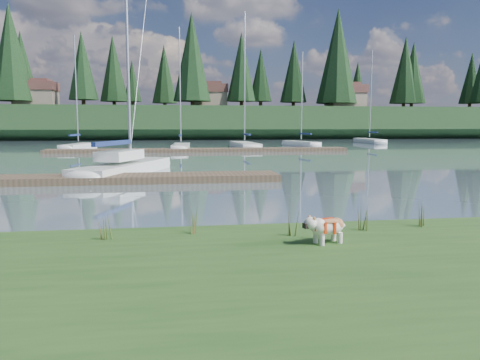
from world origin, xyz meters
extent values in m
plane|color=slate|center=(0.00, 30.00, 0.00)|extent=(200.00, 200.00, 0.00)
cube|color=#2B4D1D|center=(0.00, -6.00, 0.17)|extent=(60.00, 9.00, 0.35)
cube|color=black|center=(0.00, 73.00, 2.50)|extent=(200.00, 20.00, 5.00)
cylinder|color=silver|center=(2.01, -3.35, 0.44)|extent=(0.09, 0.09, 0.19)
cylinder|color=silver|center=(1.95, -3.17, 0.44)|extent=(0.09, 0.09, 0.19)
cylinder|color=silver|center=(2.37, -3.24, 0.44)|extent=(0.09, 0.09, 0.19)
cylinder|color=silver|center=(2.31, -3.07, 0.44)|extent=(0.09, 0.09, 0.19)
ellipsoid|color=silver|center=(2.17, -3.21, 0.64)|extent=(0.68, 0.47, 0.29)
ellipsoid|color=#AD6940|center=(2.17, -3.21, 0.73)|extent=(0.50, 0.40, 0.10)
ellipsoid|color=silver|center=(1.81, -3.31, 0.73)|extent=(0.27, 0.28, 0.22)
cube|color=black|center=(1.72, -3.34, 0.70)|extent=(0.09, 0.12, 0.08)
cube|color=silver|center=(-2.75, 12.10, 0.22)|extent=(4.28, 7.92, 0.70)
ellipsoid|color=silver|center=(-1.44, 15.76, 0.22)|extent=(2.31, 2.57, 0.70)
cylinder|color=silver|center=(-2.51, 12.76, 6.69)|extent=(0.14, 0.14, 11.78)
cube|color=navy|center=(-3.13, 11.01, 1.55)|extent=(1.38, 3.40, 0.20)
cube|color=silver|center=(-2.89, 11.68, 0.95)|extent=(2.11, 3.08, 0.45)
cube|color=#4C3D2C|center=(-4.00, 9.00, 0.15)|extent=(16.00, 2.00, 0.30)
cube|color=#4C3D2C|center=(2.00, 30.00, 0.15)|extent=(26.00, 2.20, 0.30)
cube|color=silver|center=(-9.21, 35.25, 0.22)|extent=(2.51, 6.42, 0.70)
ellipsoid|color=silver|center=(-8.66, 38.33, 0.22)|extent=(1.65, 1.92, 0.70)
cylinder|color=silver|center=(-9.21, 35.25, 5.70)|extent=(0.12, 0.12, 9.79)
cube|color=navy|center=(-9.36, 34.41, 1.40)|extent=(0.64, 2.49, 0.20)
cube|color=silver|center=(0.38, 32.99, 0.22)|extent=(1.90, 6.64, 0.70)
ellipsoid|color=silver|center=(0.59, 36.26, 0.22)|extent=(1.54, 1.87, 0.70)
cylinder|color=silver|center=(0.38, 32.99, 5.96)|extent=(0.12, 0.12, 10.32)
cube|color=navy|center=(0.33, 32.10, 1.40)|extent=(0.36, 2.62, 0.20)
cube|color=silver|center=(6.84, 35.94, 0.22)|extent=(2.13, 8.21, 0.70)
ellipsoid|color=silver|center=(6.70, 40.02, 0.22)|extent=(1.85, 2.28, 0.70)
cylinder|color=silver|center=(6.84, 35.94, 7.07)|extent=(0.12, 0.12, 12.53)
cube|color=navy|center=(6.88, 34.83, 1.40)|extent=(0.31, 3.25, 0.20)
cube|color=silver|center=(13.36, 38.15, 0.22)|extent=(2.84, 6.11, 0.70)
ellipsoid|color=silver|center=(12.60, 41.03, 0.22)|extent=(1.67, 1.90, 0.70)
cylinder|color=silver|center=(13.36, 38.15, 5.40)|extent=(0.12, 0.12, 9.19)
cube|color=navy|center=(13.57, 37.36, 1.40)|extent=(0.80, 2.34, 0.20)
cube|color=silver|center=(24.49, 45.83, 0.22)|extent=(1.85, 7.26, 0.70)
ellipsoid|color=silver|center=(24.60, 49.43, 0.22)|extent=(1.63, 2.01, 0.70)
cylinder|color=silver|center=(24.49, 45.83, 6.18)|extent=(0.12, 0.12, 10.75)
cube|color=navy|center=(24.46, 44.84, 1.40)|extent=(0.28, 2.87, 0.20)
cone|color=#475B23|center=(-0.14, -2.13, 0.59)|extent=(0.03, 0.03, 0.49)
cone|color=brown|center=(-0.03, -2.20, 0.55)|extent=(0.03, 0.03, 0.39)
cone|color=#475B23|center=(-0.08, -2.10, 0.62)|extent=(0.03, 0.03, 0.54)
cone|color=brown|center=(0.00, -2.16, 0.52)|extent=(0.03, 0.03, 0.34)
cone|color=#475B23|center=(-0.12, -2.21, 0.57)|extent=(0.03, 0.03, 0.44)
cone|color=#475B23|center=(1.64, -2.54, 0.59)|extent=(0.03, 0.03, 0.47)
cone|color=brown|center=(1.75, -2.61, 0.54)|extent=(0.03, 0.03, 0.38)
cone|color=#475B23|center=(1.70, -2.51, 0.61)|extent=(0.03, 0.03, 0.52)
cone|color=brown|center=(1.78, -2.57, 0.52)|extent=(0.03, 0.03, 0.33)
cone|color=#475B23|center=(1.66, -2.62, 0.56)|extent=(0.03, 0.03, 0.43)
cone|color=#475B23|center=(3.08, -2.33, 0.60)|extent=(0.03, 0.03, 0.51)
cone|color=brown|center=(3.19, -2.40, 0.55)|extent=(0.03, 0.03, 0.41)
cone|color=#475B23|center=(3.14, -2.30, 0.63)|extent=(0.03, 0.03, 0.56)
cone|color=brown|center=(3.22, -2.36, 0.53)|extent=(0.03, 0.03, 0.36)
cone|color=#475B23|center=(3.10, -2.41, 0.58)|extent=(0.03, 0.03, 0.46)
cone|color=#475B23|center=(-1.75, -2.34, 0.60)|extent=(0.03, 0.03, 0.51)
cone|color=brown|center=(-1.64, -2.41, 0.55)|extent=(0.03, 0.03, 0.41)
cone|color=#475B23|center=(-1.69, -2.31, 0.63)|extent=(0.03, 0.03, 0.56)
cone|color=brown|center=(-1.61, -2.37, 0.53)|extent=(0.03, 0.03, 0.35)
cone|color=#475B23|center=(-1.73, -2.42, 0.58)|extent=(0.03, 0.03, 0.46)
cone|color=#475B23|center=(2.03, -2.84, 0.57)|extent=(0.03, 0.03, 0.43)
cone|color=brown|center=(2.14, -2.91, 0.52)|extent=(0.03, 0.03, 0.34)
cone|color=#475B23|center=(2.09, -2.81, 0.59)|extent=(0.03, 0.03, 0.47)
cone|color=brown|center=(2.17, -2.87, 0.50)|extent=(0.03, 0.03, 0.30)
cone|color=#475B23|center=(2.05, -2.92, 0.54)|extent=(0.03, 0.03, 0.39)
cone|color=#475B23|center=(4.40, -2.17, 0.61)|extent=(0.03, 0.03, 0.51)
cone|color=brown|center=(4.51, -2.24, 0.55)|extent=(0.03, 0.03, 0.41)
cone|color=#475B23|center=(4.46, -2.14, 0.63)|extent=(0.03, 0.03, 0.56)
cone|color=brown|center=(4.54, -2.20, 0.53)|extent=(0.03, 0.03, 0.36)
cone|color=#475B23|center=(4.42, -2.25, 0.58)|extent=(0.03, 0.03, 0.46)
cube|color=#33281C|center=(0.00, -1.60, 0.07)|extent=(60.00, 0.50, 0.14)
cylinder|color=#382619|center=(-25.00, 68.00, 5.90)|extent=(0.60, 0.60, 1.80)
cone|color=black|center=(-25.00, 68.00, 13.55)|extent=(6.60, 6.60, 15.00)
cylinder|color=#382619|center=(-10.00, 72.00, 5.90)|extent=(0.60, 0.60, 1.80)
cone|color=black|center=(-10.00, 72.00, 11.75)|extent=(4.84, 4.84, 11.00)
cylinder|color=#382619|center=(3.00, 66.00, 5.90)|extent=(0.60, 0.60, 1.80)
cone|color=black|center=(3.00, 66.00, 13.10)|extent=(6.16, 6.16, 14.00)
cylinder|color=#382619|center=(15.00, 70.00, 5.90)|extent=(0.60, 0.60, 1.80)
cone|color=black|center=(15.00, 70.00, 10.85)|extent=(3.96, 3.96, 9.00)
cylinder|color=#382619|center=(28.00, 68.00, 5.90)|extent=(0.60, 0.60, 1.80)
cone|color=black|center=(28.00, 68.00, 14.00)|extent=(7.04, 7.04, 16.00)
cylinder|color=#382619|center=(42.00, 71.00, 5.90)|extent=(0.60, 0.60, 1.80)
cone|color=black|center=(42.00, 71.00, 12.20)|extent=(5.28, 5.28, 12.00)
cube|color=gray|center=(-22.00, 70.00, 6.40)|extent=(6.00, 5.00, 2.80)
cube|color=brown|center=(-22.00, 70.00, 8.50)|extent=(6.30, 5.30, 1.40)
cube|color=brown|center=(-22.00, 70.00, 9.30)|extent=(4.20, 3.60, 0.70)
cube|color=gray|center=(6.00, 71.00, 6.40)|extent=(6.00, 5.00, 2.80)
cube|color=brown|center=(6.00, 71.00, 8.50)|extent=(6.30, 5.30, 1.40)
cube|color=brown|center=(6.00, 71.00, 9.30)|extent=(4.20, 3.60, 0.70)
cube|color=gray|center=(30.00, 69.00, 6.40)|extent=(6.00, 5.00, 2.80)
cube|color=brown|center=(30.00, 69.00, 8.50)|extent=(6.30, 5.30, 1.40)
cube|color=brown|center=(30.00, 69.00, 9.30)|extent=(4.20, 3.60, 0.70)
camera|label=1|loc=(-0.50, -10.83, 2.40)|focal=35.00mm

